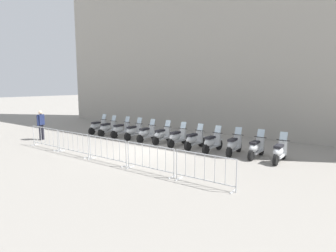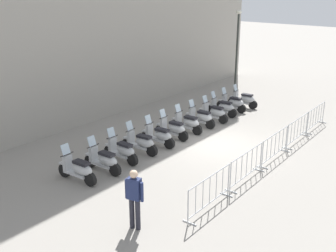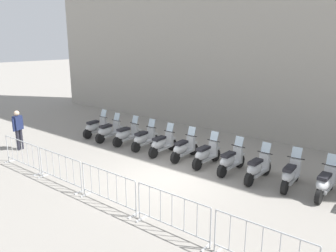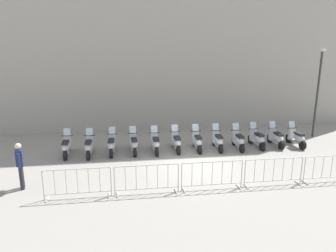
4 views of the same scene
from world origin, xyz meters
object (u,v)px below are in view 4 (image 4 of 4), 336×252
Objects in this scene: barrier_segment_3 at (273,172)px; motorcycle_7 at (218,141)px; motorcycle_8 at (239,141)px; street_lamp at (319,83)px; motorcycle_1 at (89,147)px; motorcycle_9 at (257,139)px; motorcycle_10 at (277,138)px; barrier_segment_2 at (212,176)px; motorcycle_6 at (197,142)px; motorcycle_11 at (297,138)px; barrier_segment_1 at (147,179)px; motorcycle_3 at (134,144)px; motorcycle_0 at (66,147)px; motorcycle_5 at (177,142)px; motorcycle_4 at (156,144)px; barrier_segment_0 at (78,184)px; officer_near_row_end at (20,163)px; barrier_segment_4 at (331,169)px; motorcycle_2 at (112,145)px.

motorcycle_7 is at bearing 109.15° from barrier_segment_3.
motorcycle_8 is 0.34× the size of street_lamp.
motorcycle_1 is 1.00× the size of motorcycle_8.
motorcycle_9 is at bearing 10.06° from motorcycle_1.
barrier_segment_2 is at bearing -127.81° from motorcycle_10.
motorcycle_10 is at bearing 10.00° from motorcycle_1.
motorcycle_6 is 5.33m from motorcycle_11.
motorcycle_8 is at bearing 50.01° from barrier_segment_1.
motorcycle_3 is at bearing -170.75° from motorcycle_9.
motorcycle_0 is 1.00× the size of motorcycle_5.
motorcycle_10 is (7.35, 1.20, 0.00)m from motorcycle_3.
motorcycle_3 is 4.25m from motorcycle_7.
motorcycle_4 is 0.77× the size of barrier_segment_3.
motorcycle_0 is 7.35m from barrier_segment_2.
motorcycle_6 is 1.00× the size of motorcycle_10.
barrier_segment_0 is 1.29× the size of officer_near_row_end.
motorcycle_0 and motorcycle_3 have the same top height.
motorcycle_5 is 1.00× the size of motorcycle_8.
motorcycle_5 is at bearing -172.46° from motorcycle_7.
officer_near_row_end reaches higher than motorcycle_3.
motorcycle_11 is 0.77× the size of barrier_segment_2.
barrier_segment_4 is at bearing 9.33° from barrier_segment_3.
motorcycle_6 is (1.05, 0.13, 0.00)m from motorcycle_5.
motorcycle_6 is at bearing -172.21° from motorcycle_7.
motorcycle_0 is at bearing -171.63° from motorcycle_8.
motorcycle_5 is 1.00× the size of motorcycle_10.
officer_near_row_end is at bearing -156.19° from motorcycle_11.
motorcycle_3 is at bearing -171.56° from motorcycle_11.
motorcycle_8 is (1.06, 0.09, 0.00)m from motorcycle_7.
motorcycle_5 is 0.77× the size of barrier_segment_1.
motorcycle_0 is 5.32m from motorcycle_5.
barrier_segment_0 is at bearing -105.37° from motorcycle_3.
barrier_segment_2 is (2.32, 0.38, 0.00)m from barrier_segment_1.
motorcycle_3 is at bearing -171.52° from motorcycle_7.
motorcycle_10 is 10.49m from barrier_segment_0.
street_lamp reaches higher than barrier_segment_3.
motorcycle_9 is at bearing 111.71° from barrier_segment_4.
motorcycle_9 is (9.46, 1.54, 0.00)m from motorcycle_0.
motorcycle_1 is 0.77× the size of barrier_segment_3.
motorcycle_7 is 0.77× the size of barrier_segment_2.
motorcycle_10 reaches higher than barrier_segment_0.
motorcycle_0 is 8.51m from motorcycle_8.
motorcycle_9 and motorcycle_11 have the same top height.
motorcycle_8 is at bearing 67.65° from barrier_segment_2.
motorcycle_5 and motorcycle_10 have the same top height.
motorcycle_9 is (7.37, 1.20, 0.00)m from motorcycle_2.
motorcycle_1 is 1.00× the size of motorcycle_2.
barrier_segment_3 is (3.57, -3.93, 0.07)m from motorcycle_5.
street_lamp is (4.49, 6.81, 2.60)m from barrier_segment_3.
barrier_segment_3 is at bearing 2.85° from officer_near_row_end.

